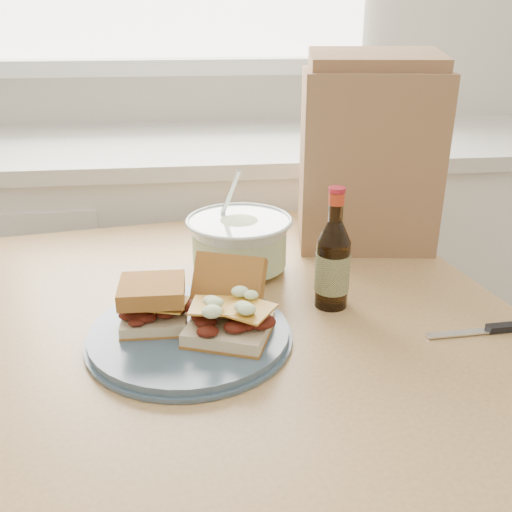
{
  "coord_description": "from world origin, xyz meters",
  "views": [
    {
      "loc": [
        0.01,
        0.01,
        1.29
      ],
      "look_at": [
        0.12,
        0.9,
        0.9
      ],
      "focal_mm": 40.0,
      "sensor_mm": 36.0,
      "label": 1
    }
  ],
  "objects": [
    {
      "name": "knife",
      "position": [
        0.48,
        0.74,
        0.83
      ],
      "size": [
        0.17,
        0.02,
        0.01
      ],
      "rotation": [
        0.0,
        0.0,
        0.05
      ],
      "color": "silver",
      "rests_on": "dining_table"
    },
    {
      "name": "sandwich_right",
      "position": [
        0.06,
        0.77,
        0.87
      ],
      "size": [
        0.15,
        0.2,
        0.1
      ],
      "rotation": [
        0.0,
        0.0,
        -0.36
      ],
      "color": "beige",
      "rests_on": "plate"
    },
    {
      "name": "dining_table",
      "position": [
        0.05,
        0.83,
        0.7
      ],
      "size": [
        1.12,
        1.12,
        0.82
      ],
      "rotation": [
        0.0,
        0.0,
        0.15
      ],
      "color": "tan",
      "rests_on": "ground"
    },
    {
      "name": "sandwich_left",
      "position": [
        -0.05,
        0.79,
        0.88
      ],
      "size": [
        0.1,
        0.09,
        0.07
      ],
      "rotation": [
        0.0,
        0.0,
        -0.02
      ],
      "color": "beige",
      "rests_on": "plate"
    },
    {
      "name": "paper_bag",
      "position": [
        0.38,
        1.14,
        1.0
      ],
      "size": [
        0.3,
        0.22,
        0.36
      ],
      "primitive_type": "cube",
      "rotation": [
        0.0,
        0.0,
        -0.15
      ],
      "color": "#9D734C",
      "rests_on": "dining_table"
    },
    {
      "name": "plate",
      "position": [
        0.0,
        0.77,
        0.83
      ],
      "size": [
        0.31,
        0.31,
        0.02
      ],
      "primitive_type": "cylinder",
      "color": "#43596C",
      "rests_on": "dining_table"
    },
    {
      "name": "cabinet_run",
      "position": [
        -0.0,
        1.7,
        0.47
      ],
      "size": [
        2.5,
        0.64,
        0.94
      ],
      "color": "silver",
      "rests_on": "ground"
    },
    {
      "name": "coleslaw_bowl",
      "position": [
        0.1,
        1.02,
        0.87
      ],
      "size": [
        0.2,
        0.2,
        0.2
      ],
      "color": "silver",
      "rests_on": "dining_table"
    },
    {
      "name": "beer_bottle",
      "position": [
        0.24,
        0.86,
        0.9
      ],
      "size": [
        0.06,
        0.06,
        0.21
      ],
      "rotation": [
        0.0,
        0.0,
        0.21
      ],
      "color": "black",
      "rests_on": "dining_table"
    }
  ]
}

